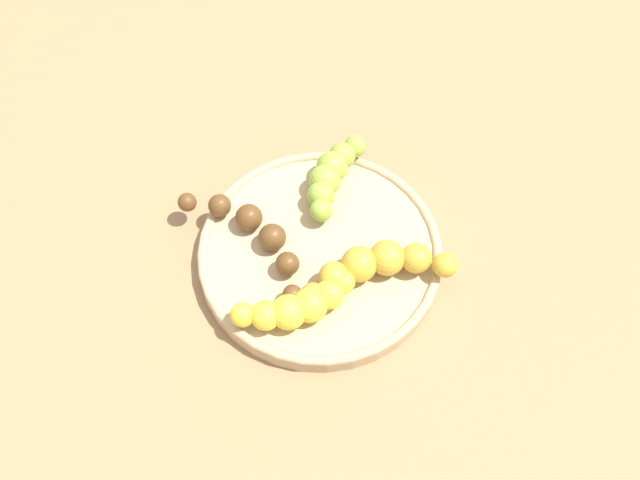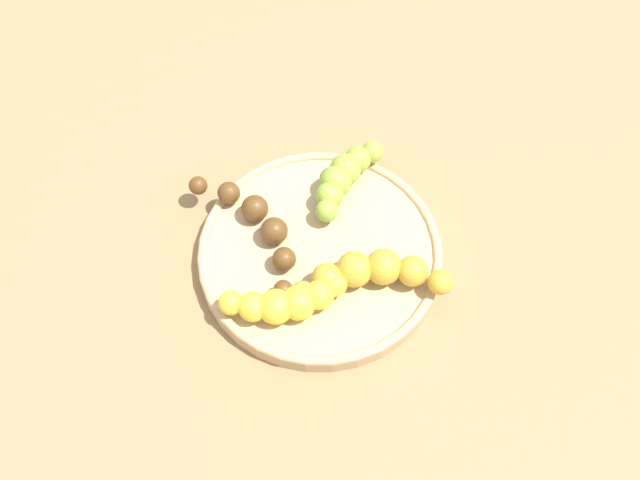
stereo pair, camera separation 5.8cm
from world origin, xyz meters
name	(u,v)px [view 2 (the right image)]	position (x,y,z in m)	size (l,w,h in m)	color
ground_plane	(320,259)	(0.00, 0.00, 0.00)	(2.40, 2.40, 0.00)	#936D47
fruit_bowl	(320,253)	(0.00, 0.00, 0.01)	(0.25, 0.25, 0.02)	tan
banana_overripe	(257,224)	(-0.06, 0.04, 0.03)	(0.09, 0.17, 0.03)	#593819
banana_yellow	(286,301)	(-0.05, -0.06, 0.04)	(0.13, 0.05, 0.03)	yellow
banana_spotted	(370,274)	(0.04, -0.05, 0.04)	(0.16, 0.07, 0.04)	gold
banana_green	(343,177)	(0.05, 0.07, 0.04)	(0.09, 0.08, 0.03)	#8CAD38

